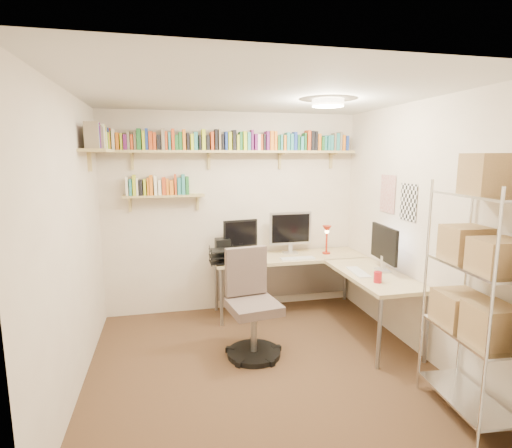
# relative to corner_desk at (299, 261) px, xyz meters

# --- Properties ---
(ground) EXTENTS (3.20, 3.20, 0.00)m
(ground) POSITION_rel_corner_desk_xyz_m (-0.70, -0.94, -0.73)
(ground) COLOR #432F1D
(ground) RESTS_ON ground
(room_shell) EXTENTS (3.24, 3.04, 2.52)m
(room_shell) POSITION_rel_corner_desk_xyz_m (-0.69, -0.94, 0.82)
(room_shell) COLOR beige
(room_shell) RESTS_ON ground
(wall_shelves) EXTENTS (3.12, 1.09, 0.80)m
(wall_shelves) POSITION_rel_corner_desk_xyz_m (-1.13, 0.35, 1.30)
(wall_shelves) COLOR tan
(wall_shelves) RESTS_ON ground
(corner_desk) EXTENTS (1.96, 1.87, 1.27)m
(corner_desk) POSITION_rel_corner_desk_xyz_m (0.00, 0.00, 0.00)
(corner_desk) COLOR #D7BC8C
(corner_desk) RESTS_ON ground
(office_chair) EXTENTS (0.56, 0.56, 1.06)m
(office_chair) POSITION_rel_corner_desk_xyz_m (-0.74, -0.72, -0.28)
(office_chair) COLOR black
(office_chair) RESTS_ON ground
(wire_rack) EXTENTS (0.44, 0.80, 1.99)m
(wire_rack) POSITION_rel_corner_desk_xyz_m (0.66, -2.04, 0.42)
(wire_rack) COLOR silver
(wire_rack) RESTS_ON ground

